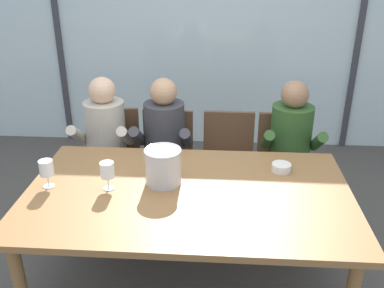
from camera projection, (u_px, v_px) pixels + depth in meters
ground at (197, 208)px, 3.78m from camera, size 14.00×14.00×0.00m
window_glass_panel at (205, 30)px, 4.58m from camera, size 7.14×0.03×2.60m
window_mullion_left at (58, 28)px, 4.66m from camera, size 0.06×0.06×2.60m
window_mullion_right at (359, 32)px, 4.46m from camera, size 0.06×0.06×2.60m
hillside_vineyard at (212, 26)px, 7.83m from camera, size 13.14×2.40×1.62m
dining_table at (188, 202)px, 2.58m from camera, size 1.94×1.16×0.77m
chair_near_curtain at (115, 154)px, 3.61m from camera, size 0.49×0.49×0.87m
chair_left_of_center at (167, 156)px, 3.58m from camera, size 0.46×0.46×0.87m
chair_center at (228, 158)px, 3.55m from camera, size 0.44×0.44×0.87m
chair_right_of_center at (283, 159)px, 3.52m from camera, size 0.45×0.45×0.87m
person_beige_jumper at (104, 142)px, 3.41m from camera, size 0.46×0.61×1.19m
person_charcoal_jacket at (163, 144)px, 3.38m from camera, size 0.47×0.62×1.19m
person_olive_shirt at (291, 148)px, 3.32m from camera, size 0.47×0.62×1.19m
ice_bucket_primary at (163, 166)px, 2.60m from camera, size 0.23×0.23×0.23m
tasting_bowl at (281, 167)px, 2.77m from camera, size 0.12×0.12×0.05m
wine_glass_by_left_taster at (107, 171)px, 2.53m from camera, size 0.08×0.08×0.17m
wine_glass_near_bucket at (46, 169)px, 2.55m from camera, size 0.08×0.08×0.17m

